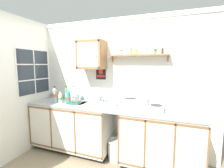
# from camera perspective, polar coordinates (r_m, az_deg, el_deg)

# --- Properties ---
(back_wall) EXTENTS (3.58, 0.07, 2.45)m
(back_wall) POSITION_cam_1_polar(r_m,az_deg,el_deg) (2.96, 0.72, -0.46)
(back_wall) COLOR silver
(back_wall) RESTS_ON ground
(side_wall_left) EXTENTS (0.05, 3.53, 2.45)m
(side_wall_left) POSITION_cam_1_polar(r_m,az_deg,el_deg) (3.08, -34.06, -1.55)
(side_wall_left) COLOR silver
(side_wall_left) RESTS_ON ground
(lower_cabinet_run) EXTENTS (1.51, 0.60, 0.88)m
(lower_cabinet_run) POSITION_cam_1_polar(r_m,az_deg,el_deg) (3.20, -14.07, -14.70)
(lower_cabinet_run) COLOR black
(lower_cabinet_run) RESTS_ON ground
(lower_cabinet_run_right) EXTENTS (1.20, 0.60, 0.88)m
(lower_cabinet_run_right) POSITION_cam_1_polar(r_m,az_deg,el_deg) (2.71, 17.08, -18.92)
(lower_cabinet_run_right) COLOR black
(lower_cabinet_run_right) RESTS_ON ground
(countertop) EXTENTS (2.94, 0.63, 0.03)m
(countertop) POSITION_cam_1_polar(r_m,az_deg,el_deg) (2.73, -1.58, -8.29)
(countertop) COLOR #9EA3A8
(countertop) RESTS_ON lower_cabinet_run
(backsplash) EXTENTS (2.94, 0.02, 0.08)m
(backsplash) POSITION_cam_1_polar(r_m,az_deg,el_deg) (2.97, 0.48, -5.89)
(backsplash) COLOR #9EA3A8
(backsplash) RESTS_ON countertop
(sink) EXTENTS (0.59, 0.45, 0.40)m
(sink) POSITION_cam_1_polar(r_m,az_deg,el_deg) (2.85, -5.73, -7.63)
(sink) COLOR silver
(sink) RESTS_ON countertop
(hot_plate_stove) EXTENTS (0.44, 0.30, 0.08)m
(hot_plate_stove) POSITION_cam_1_polar(r_m,az_deg,el_deg) (2.55, 13.30, -8.29)
(hot_plate_stove) COLOR silver
(hot_plate_stove) RESTS_ON countertop
(saucepan) EXTENTS (0.39, 0.21, 0.10)m
(saucepan) POSITION_cam_1_polar(r_m,az_deg,el_deg) (2.56, 10.96, -5.98)
(saucepan) COLOR silver
(saucepan) RESTS_ON hot_plate_stove
(bottle_soda_green_0) EXTENTS (0.06, 0.06, 0.29)m
(bottle_soda_green_0) POSITION_cam_1_polar(r_m,az_deg,el_deg) (3.16, -16.11, -3.63)
(bottle_soda_green_0) COLOR #4CB266
(bottle_soda_green_0) RESTS_ON countertop
(bottle_juice_amber_1) EXTENTS (0.07, 0.07, 0.25)m
(bottle_juice_amber_1) POSITION_cam_1_polar(r_m,az_deg,el_deg) (3.25, -19.44, -3.82)
(bottle_juice_amber_1) COLOR gold
(bottle_juice_amber_1) RESTS_ON countertop
(bottle_detergent_teal_2) EXTENTS (0.07, 0.07, 0.25)m
(bottle_detergent_teal_2) POSITION_cam_1_polar(r_m,az_deg,el_deg) (3.05, -15.46, -4.48)
(bottle_detergent_teal_2) COLOR teal
(bottle_detergent_teal_2) RESTS_ON countertop
(bottle_water_blue_3) EXTENTS (0.08, 0.08, 0.31)m
(bottle_water_blue_3) POSITION_cam_1_polar(r_m,az_deg,el_deg) (3.12, -20.08, -3.78)
(bottle_water_blue_3) COLOR #8CB7E0
(bottle_water_blue_3) RESTS_ON countertop
(bottle_opaque_white_4) EXTENTS (0.07, 0.07, 0.30)m
(bottle_opaque_white_4) POSITION_cam_1_polar(r_m,az_deg,el_deg) (3.10, -13.66, -3.63)
(bottle_opaque_white_4) COLOR white
(bottle_opaque_white_4) RESTS_ON countertop
(bottle_water_clear_5) EXTENTS (0.07, 0.07, 0.21)m
(bottle_water_clear_5) POSITION_cam_1_polar(r_m,az_deg,el_deg) (3.04, -18.19, -4.88)
(bottle_water_clear_5) COLOR silver
(bottle_water_clear_5) RESTS_ON countertop
(dish_rack) EXTENTS (0.31, 0.27, 0.17)m
(dish_rack) POSITION_cam_1_polar(r_m,az_deg,el_deg) (2.98, -12.59, -6.22)
(dish_rack) COLOR #26664C
(dish_rack) RESTS_ON countertop
(mug) EXTENTS (0.12, 0.09, 0.11)m
(mug) POSITION_cam_1_polar(r_m,az_deg,el_deg) (2.69, 0.86, -6.99)
(mug) COLOR white
(mug) RESTS_ON countertop
(wall_cabinet) EXTENTS (0.49, 0.33, 0.52)m
(wall_cabinet) POSITION_cam_1_polar(r_m,az_deg,el_deg) (2.92, -7.45, 10.38)
(wall_cabinet) COLOR #996B42
(spice_shelf) EXTENTS (1.01, 0.14, 0.23)m
(spice_shelf) POSITION_cam_1_polar(r_m,az_deg,el_deg) (2.72, 9.28, 10.57)
(spice_shelf) COLOR #996B42
(warning_sign) EXTENTS (0.20, 0.01, 0.23)m
(warning_sign) POSITION_cam_1_polar(r_m,az_deg,el_deg) (3.00, -4.06, 3.83)
(warning_sign) COLOR black
(window) EXTENTS (0.03, 0.76, 0.87)m
(window) POSITION_cam_1_polar(r_m,az_deg,el_deg) (3.39, -26.43, 3.91)
(window) COLOR #262D38
(trash_bin) EXTENTS (0.28, 0.28, 0.35)m
(trash_bin) POSITION_cam_1_polar(r_m,az_deg,el_deg) (2.91, 1.28, -22.54)
(trash_bin) COLOR silver
(trash_bin) RESTS_ON ground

